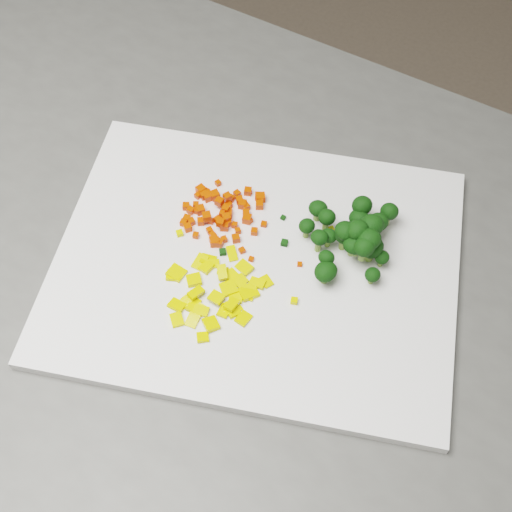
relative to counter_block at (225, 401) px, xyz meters
The scene contains 134 objects.
ground 0.54m from the counter_block, 158.49° to the right, with size 4.00×4.00×0.00m, color #786655.
counter_block is the anchor object (origin of this frame).
cutting_board 0.46m from the counter_block, ahead, with size 0.43×0.33×0.01m, color silver.
carrot_pile 0.48m from the counter_block, 101.01° to the left, with size 0.10×0.10×0.03m, color red, non-canonical shape.
pepper_pile 0.47m from the counter_block, 50.99° to the right, with size 0.11×0.11×0.02m, color #DCC10B, non-canonical shape.
broccoli_pile 0.51m from the counter_block, 27.64° to the left, with size 0.11×0.11×0.05m, color black, non-canonical shape.
carrot_cube_0 0.47m from the counter_block, 100.93° to the left, with size 0.01×0.01×0.01m, color red.
carrot_cube_1 0.47m from the counter_block, 153.32° to the left, with size 0.01×0.01×0.01m, color red.
carrot_cube_2 0.47m from the counter_block, 99.92° to the left, with size 0.01×0.01×0.01m, color red.
carrot_cube_3 0.47m from the counter_block, 93.70° to the left, with size 0.01×0.01×0.01m, color red.
carrot_cube_4 0.48m from the counter_block, 103.59° to the left, with size 0.01×0.01×0.01m, color red.
carrot_cube_5 0.47m from the counter_block, 36.97° to the left, with size 0.01×0.01×0.01m, color red.
carrot_cube_6 0.47m from the counter_block, 14.97° to the left, with size 0.01×0.01×0.01m, color red.
carrot_cube_7 0.47m from the counter_block, 100.47° to the left, with size 0.01×0.01×0.01m, color red.
carrot_cube_8 0.47m from the counter_block, behind, with size 0.01×0.01×0.01m, color red.
carrot_cube_9 0.47m from the counter_block, 55.91° to the left, with size 0.01×0.01×0.01m, color red.
carrot_cube_10 0.47m from the counter_block, 101.05° to the left, with size 0.01×0.01×0.01m, color red.
carrot_cube_11 0.47m from the counter_block, 143.82° to the left, with size 0.01×0.01×0.01m, color red.
carrot_cube_12 0.47m from the counter_block, 90.84° to the left, with size 0.01×0.01×0.01m, color red.
carrot_cube_13 0.47m from the counter_block, 82.70° to the left, with size 0.01×0.01×0.01m, color red.
carrot_cube_14 0.47m from the counter_block, 145.38° to the left, with size 0.01×0.01×0.01m, color red.
carrot_cube_15 0.47m from the counter_block, 111.23° to the left, with size 0.01×0.01×0.01m, color red.
carrot_cube_16 0.47m from the counter_block, 90.61° to the left, with size 0.01×0.01×0.01m, color red.
carrot_cube_17 0.47m from the counter_block, 130.39° to the left, with size 0.01×0.01×0.01m, color red.
carrot_cube_18 0.47m from the counter_block, 98.63° to the left, with size 0.01×0.01×0.01m, color red.
carrot_cube_19 0.47m from the counter_block, 126.25° to the left, with size 0.01×0.01×0.01m, color red.
carrot_cube_20 0.47m from the counter_block, 87.47° to the left, with size 0.01×0.01×0.01m, color red.
carrot_cube_21 0.47m from the counter_block, 130.17° to the left, with size 0.01×0.01×0.01m, color red.
carrot_cube_22 0.47m from the counter_block, 16.50° to the left, with size 0.01×0.01×0.01m, color red.
carrot_cube_23 0.46m from the counter_block, 126.10° to the left, with size 0.01×0.01×0.01m, color red.
carrot_cube_24 0.47m from the counter_block, 94.59° to the left, with size 0.01×0.01×0.01m, color red.
carrot_cube_25 0.47m from the counter_block, 132.97° to the left, with size 0.01×0.01×0.01m, color red.
carrot_cube_26 0.47m from the counter_block, 64.50° to the left, with size 0.01×0.01×0.01m, color red.
carrot_cube_27 0.47m from the counter_block, 98.13° to the left, with size 0.01×0.01×0.01m, color red.
carrot_cube_28 0.46m from the counter_block, 38.92° to the left, with size 0.01×0.01×0.01m, color red.
carrot_cube_29 0.47m from the counter_block, 90.49° to the left, with size 0.01×0.01×0.01m, color red.
carrot_cube_30 0.47m from the counter_block, 70.46° to the left, with size 0.01×0.01×0.01m, color red.
carrot_cube_31 0.47m from the counter_block, 81.73° to the left, with size 0.01×0.01×0.01m, color red.
carrot_cube_32 0.47m from the counter_block, 85.46° to the left, with size 0.01×0.01×0.01m, color red.
carrot_cube_33 0.47m from the counter_block, 141.55° to the left, with size 0.01×0.01×0.01m, color red.
carrot_cube_34 0.47m from the counter_block, 77.94° to the left, with size 0.01×0.01×0.01m, color red.
carrot_cube_35 0.47m from the counter_block, 83.18° to the left, with size 0.01×0.01×0.01m, color red.
carrot_cube_36 0.47m from the counter_block, 118.78° to the left, with size 0.01×0.01×0.01m, color red.
carrot_cube_37 0.47m from the counter_block, 78.36° to the left, with size 0.01×0.01×0.01m, color red.
carrot_cube_38 0.47m from the counter_block, 106.28° to the left, with size 0.01×0.01×0.01m, color red.
carrot_cube_39 0.47m from the counter_block, behind, with size 0.01×0.01×0.01m, color red.
carrot_cube_40 0.47m from the counter_block, 92.34° to the left, with size 0.01×0.01×0.01m, color red.
carrot_cube_41 0.47m from the counter_block, ahead, with size 0.01×0.01×0.01m, color red.
carrot_cube_42 0.47m from the counter_block, 46.05° to the left, with size 0.01×0.01×0.01m, color red.
carrot_cube_43 0.47m from the counter_block, 132.26° to the left, with size 0.01×0.01×0.01m, color red.
carrot_cube_44 0.46m from the counter_block, behind, with size 0.01×0.01×0.01m, color red.
carrot_cube_45 0.47m from the counter_block, 75.32° to the left, with size 0.01×0.01×0.01m, color red.
carrot_cube_46 0.47m from the counter_block, 121.04° to the left, with size 0.01×0.01×0.01m, color red.
carrot_cube_47 0.47m from the counter_block, 127.05° to the left, with size 0.01×0.01×0.01m, color red.
carrot_cube_48 0.47m from the counter_block, 67.22° to the left, with size 0.01×0.01×0.01m, color red.
carrot_cube_49 0.47m from the counter_block, 151.32° to the left, with size 0.01×0.01×0.01m, color red.
carrot_cube_50 0.47m from the counter_block, 138.29° to the left, with size 0.01×0.01×0.01m, color red.
carrot_cube_51 0.47m from the counter_block, 117.37° to the left, with size 0.01×0.01×0.01m, color red.
carrot_cube_52 0.47m from the counter_block, 80.98° to the left, with size 0.01×0.01×0.01m, color red.
carrot_cube_53 0.47m from the counter_block, 73.63° to the left, with size 0.01×0.01×0.01m, color red.
carrot_cube_54 0.46m from the counter_block, 104.92° to the left, with size 0.01×0.01×0.01m, color red.
carrot_cube_55 0.47m from the counter_block, 162.22° to the left, with size 0.01×0.01×0.01m, color red.
carrot_cube_56 0.47m from the counter_block, 163.93° to the left, with size 0.01×0.01×0.01m, color red.
carrot_cube_57 0.47m from the counter_block, 136.41° to the left, with size 0.01×0.01×0.01m, color red.
carrot_cube_58 0.47m from the counter_block, 86.34° to the left, with size 0.01×0.01×0.01m, color red.
pepper_chunk_0 0.47m from the counter_block, 75.43° to the right, with size 0.01×0.02×0.00m, color #DCC10B.
pepper_chunk_1 0.47m from the counter_block, 25.31° to the right, with size 0.02×0.02×0.00m, color #DCC10B.
pepper_chunk_2 0.47m from the counter_block, 62.61° to the right, with size 0.01×0.01×0.00m, color #DCC10B.
pepper_chunk_3 0.47m from the counter_block, 68.13° to the right, with size 0.02×0.01×0.00m, color #DCC10B.
pepper_chunk_4 0.47m from the counter_block, 24.48° to the right, with size 0.01×0.01×0.00m, color #DCC10B.
pepper_chunk_5 0.47m from the counter_block, 55.51° to the right, with size 0.01×0.02×0.00m, color #DCC10B.
pepper_chunk_6 0.48m from the counter_block, 59.65° to the right, with size 0.01×0.01×0.00m, color #DCC10B.
pepper_chunk_7 0.47m from the counter_block, ahead, with size 0.01×0.01×0.00m, color #DCC10B.
pepper_chunk_8 0.47m from the counter_block, 36.48° to the right, with size 0.02×0.01×0.00m, color #DCC10B.
pepper_chunk_9 0.47m from the counter_block, 67.94° to the right, with size 0.02×0.01×0.00m, color #DCC10B.
pepper_chunk_10 0.46m from the counter_block, 60.60° to the right, with size 0.01×0.02×0.00m, color #DCC10B.
pepper_chunk_11 0.47m from the counter_block, 39.02° to the right, with size 0.02×0.01×0.00m, color #DCC10B.
pepper_chunk_12 0.47m from the counter_block, 14.02° to the right, with size 0.02×0.01×0.00m, color #DCC10B.
pepper_chunk_13 0.47m from the counter_block, 40.94° to the right, with size 0.02×0.01×0.00m, color #DCC10B.
pepper_chunk_14 0.47m from the counter_block, 98.36° to the right, with size 0.01×0.02×0.00m, color #DCC10B.
pepper_chunk_15 0.47m from the counter_block, 62.02° to the right, with size 0.02×0.01×0.00m, color #DCC10B.
pepper_chunk_16 0.47m from the counter_block, 79.46° to the right, with size 0.02×0.01×0.00m, color #DCC10B.
pepper_chunk_17 0.46m from the counter_block, 78.06° to the right, with size 0.02×0.01×0.00m, color #DCC10B.
pepper_chunk_18 0.47m from the counter_block, 75.96° to the right, with size 0.02×0.01×0.00m, color #DCC10B.
pepper_chunk_19 0.47m from the counter_block, 50.83° to the right, with size 0.02×0.01×0.00m, color #DCC10B.
pepper_chunk_20 0.47m from the counter_block, 24.62° to the right, with size 0.02×0.02×0.00m, color #DCC10B.
pepper_chunk_21 0.47m from the counter_block, 46.53° to the right, with size 0.02×0.01×0.00m, color #DCC10B.
pepper_chunk_22 0.47m from the counter_block, 75.01° to the right, with size 0.02×0.01×0.00m, color #DCC10B.
pepper_chunk_23 0.46m from the counter_block, ahead, with size 0.02×0.01×0.00m, color #DCC10B.
pepper_chunk_24 0.47m from the counter_block, ahead, with size 0.02×0.01×0.00m, color #DCC10B.
pepper_chunk_25 0.47m from the counter_block, 28.99° to the right, with size 0.02×0.01×0.00m, color #DCC10B.
pepper_chunk_26 0.47m from the counter_block, 62.18° to the right, with size 0.01×0.01×0.00m, color #DCC10B.
pepper_chunk_27 0.47m from the counter_block, 98.15° to the right, with size 0.02×0.02×0.00m, color #DCC10B.
pepper_chunk_28 0.47m from the counter_block, 24.90° to the right, with size 0.01×0.01×0.00m, color #DCC10B.
pepper_chunk_29 0.46m from the counter_block, 49.46° to the right, with size 0.01×0.01×0.00m, color #DCC10B.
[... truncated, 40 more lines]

